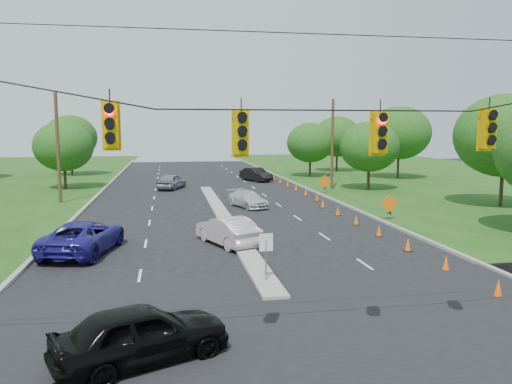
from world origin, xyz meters
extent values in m
plane|color=black|center=(0.00, 0.00, 0.00)|extent=(160.00, 160.00, 0.00)
cube|color=black|center=(0.00, 0.00, 0.00)|extent=(160.00, 14.00, 0.02)
cube|color=gray|center=(-10.10, 30.00, 0.00)|extent=(0.25, 110.00, 0.16)
cube|color=gray|center=(10.10, 30.00, 0.00)|extent=(0.25, 110.00, 0.16)
cube|color=gray|center=(0.00, 21.00, 0.00)|extent=(1.00, 34.00, 0.18)
cylinder|color=gray|center=(0.00, 6.00, 0.90)|extent=(0.06, 0.06, 1.80)
cube|color=white|center=(0.00, 6.00, 1.70)|extent=(0.55, 0.04, 0.70)
cylinder|color=black|center=(0.00, -1.00, 7.00)|extent=(24.00, 0.04, 0.04)
cube|color=#DAA900|center=(-5.00, -1.00, 6.22)|extent=(0.34, 0.24, 1.00)
cube|color=#DAA900|center=(-2.00, -1.00, 6.05)|extent=(0.34, 0.24, 1.00)
cube|color=#DAA900|center=(1.50, -1.00, 6.05)|extent=(0.34, 0.24, 1.00)
cube|color=#DAA900|center=(4.50, -1.00, 6.14)|extent=(0.34, 0.24, 1.00)
cylinder|color=#422D1C|center=(-12.50, 30.00, 4.50)|extent=(0.28, 0.28, 9.00)
cylinder|color=#422D1C|center=(12.50, 35.00, 4.50)|extent=(0.28, 0.28, 9.00)
cone|color=orange|center=(8.08, 3.00, 0.35)|extent=(0.32, 0.32, 0.70)
cone|color=orange|center=(8.08, 6.50, 0.35)|extent=(0.32, 0.32, 0.70)
cone|color=orange|center=(8.08, 10.00, 0.35)|extent=(0.32, 0.32, 0.70)
cone|color=orange|center=(8.08, 13.50, 0.35)|extent=(0.32, 0.32, 0.70)
cone|color=orange|center=(8.08, 17.00, 0.35)|extent=(0.32, 0.32, 0.70)
cone|color=orange|center=(8.08, 20.50, 0.35)|extent=(0.32, 0.32, 0.70)
cone|color=orange|center=(8.08, 24.00, 0.35)|extent=(0.32, 0.32, 0.70)
cone|color=orange|center=(8.68, 27.50, 0.35)|extent=(0.32, 0.32, 0.70)
cone|color=orange|center=(8.68, 31.00, 0.35)|extent=(0.32, 0.32, 0.70)
cone|color=orange|center=(8.68, 34.50, 0.35)|extent=(0.32, 0.32, 0.70)
cone|color=orange|center=(8.68, 38.00, 0.35)|extent=(0.32, 0.32, 0.70)
cone|color=orange|center=(8.68, 41.50, 0.35)|extent=(0.32, 0.32, 0.70)
cone|color=orange|center=(8.68, 45.00, 0.35)|extent=(0.32, 0.32, 0.70)
cube|color=black|center=(10.80, 18.00, 0.55)|extent=(0.06, 0.58, 0.26)
cube|color=black|center=(10.80, 18.00, 0.55)|extent=(0.06, 0.58, 0.26)
cube|color=orange|center=(10.80, 18.00, 1.15)|extent=(1.27, 0.05, 1.27)
cube|color=black|center=(10.80, 32.00, 0.55)|extent=(0.06, 0.58, 0.26)
cube|color=black|center=(10.80, 32.00, 0.55)|extent=(0.06, 0.58, 0.26)
cube|color=orange|center=(10.80, 32.00, 1.15)|extent=(1.27, 0.05, 1.27)
cylinder|color=black|center=(-14.00, 40.00, 1.26)|extent=(0.28, 0.28, 2.52)
ellipsoid|color=#194C14|center=(-14.00, 40.00, 4.34)|extent=(5.88, 5.88, 5.04)
cylinder|color=black|center=(-16.00, 55.00, 1.44)|extent=(0.28, 0.28, 2.88)
ellipsoid|color=#194C14|center=(-16.00, 55.00, 4.96)|extent=(6.72, 6.72, 5.76)
cylinder|color=black|center=(22.00, 22.00, 1.62)|extent=(0.28, 0.28, 3.24)
ellipsoid|color=#194C14|center=(22.00, 22.00, 5.58)|extent=(7.56, 7.56, 6.48)
cylinder|color=black|center=(16.00, 34.00, 1.26)|extent=(0.28, 0.28, 2.52)
ellipsoid|color=#194C14|center=(16.00, 34.00, 4.34)|extent=(5.88, 5.88, 5.04)
cylinder|color=black|center=(24.00, 44.00, 1.62)|extent=(0.28, 0.28, 3.24)
ellipsoid|color=#194C14|center=(24.00, 44.00, 5.58)|extent=(7.56, 7.56, 6.48)
cylinder|color=black|center=(20.00, 55.00, 1.44)|extent=(0.28, 0.28, 2.88)
ellipsoid|color=#194C14|center=(20.00, 55.00, 4.96)|extent=(6.72, 6.72, 5.76)
cylinder|color=black|center=(14.00, 48.00, 1.26)|extent=(0.28, 0.28, 2.52)
ellipsoid|color=#194C14|center=(14.00, 48.00, 4.34)|extent=(5.88, 5.88, 5.04)
imported|color=black|center=(-4.52, 0.06, 0.79)|extent=(5.02, 3.55, 1.59)
imported|color=beige|center=(-0.69, 13.04, 0.76)|extent=(3.24, 4.90, 1.53)
imported|color=navy|center=(-7.93, 12.52, 0.82)|extent=(3.96, 6.33, 1.63)
imported|color=silver|center=(2.39, 25.42, 0.63)|extent=(3.19, 4.72, 1.27)
imported|color=gray|center=(-3.41, 38.27, 0.79)|extent=(3.42, 4.97, 1.57)
imported|color=black|center=(6.40, 44.28, 0.79)|extent=(3.47, 5.03, 1.57)
camera|label=1|loc=(-3.74, -12.82, 6.17)|focal=35.00mm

